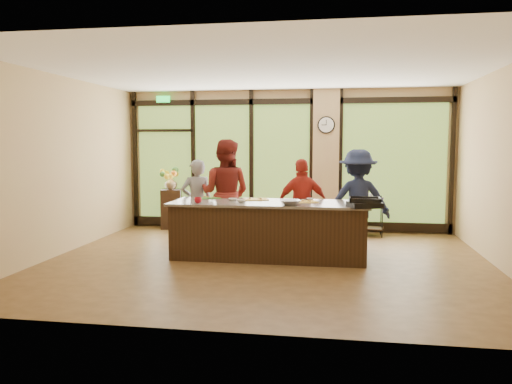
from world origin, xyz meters
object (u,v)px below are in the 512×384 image
(island_base, at_px, (269,231))
(bar_cart, at_px, (367,211))
(roasting_pan, at_px, (365,205))
(cook_right, at_px, (358,200))
(cook_left, at_px, (197,202))
(flower_stand, at_px, (171,209))

(island_base, distance_m, bar_cart, 2.78)
(roasting_pan, relative_size, bar_cart, 0.53)
(cook_right, xyz_separation_m, bar_cart, (0.25, 1.43, -0.37))
(roasting_pan, bearing_deg, cook_right, 72.52)
(cook_left, xyz_separation_m, cook_right, (2.90, -0.04, 0.09))
(island_base, height_order, cook_right, cook_right)
(flower_stand, bearing_deg, island_base, -57.71)
(roasting_pan, xyz_separation_m, bar_cart, (0.20, 2.66, -0.44))
(cook_right, height_order, bar_cart, cook_right)
(island_base, xyz_separation_m, roasting_pan, (1.50, -0.46, 0.52))
(cook_left, relative_size, flower_stand, 1.83)
(bar_cart, bearing_deg, flower_stand, -174.66)
(cook_left, bearing_deg, cook_right, 154.79)
(island_base, xyz_separation_m, bar_cart, (1.70, 2.20, 0.08))
(cook_left, bearing_deg, bar_cart, 179.30)
(roasting_pan, bearing_deg, flower_stand, 124.16)
(flower_stand, bearing_deg, roasting_pan, -49.36)
(island_base, xyz_separation_m, cook_right, (1.45, 0.77, 0.44))
(roasting_pan, height_order, flower_stand, roasting_pan)
(island_base, height_order, roasting_pan, roasting_pan)
(flower_stand, bearing_deg, bar_cart, -16.75)
(bar_cart, bearing_deg, cook_right, -91.23)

